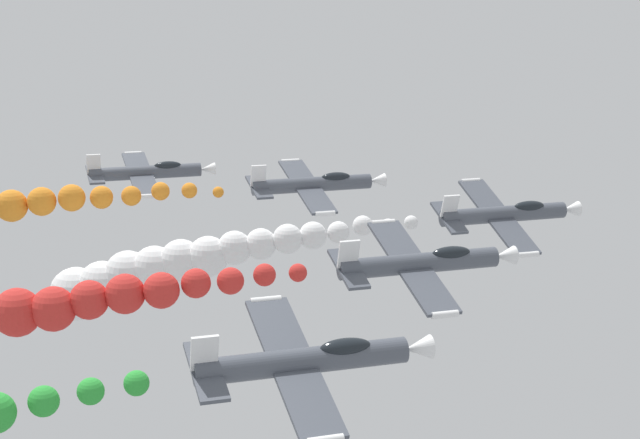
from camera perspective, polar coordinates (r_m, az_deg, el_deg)
airplane_lead at (r=68.92m, az=10.44°, el=0.33°), size 9.11×10.35×3.61m
smoke_trail_lead at (r=66.46m, az=-9.15°, el=-2.84°), size 8.36×23.39×7.06m
airplane_left_inner at (r=74.27m, az=-0.32°, el=2.01°), size 9.37×10.35×3.15m
smoke_trail_left_inner at (r=73.64m, az=-16.64°, el=0.89°), size 5.55×19.92×3.02m
airplane_right_inner at (r=54.54m, az=5.78°, el=-2.43°), size 9.24×10.35×3.38m
smoke_trail_right_inner at (r=52.13m, az=-12.40°, el=-4.45°), size 3.90×15.73×3.29m
airplane_left_outer at (r=83.09m, az=-9.69°, el=2.66°), size 9.43×10.35×3.00m
airplane_right_outer at (r=41.81m, az=-0.76°, el=-7.93°), size 9.23×10.35×3.41m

